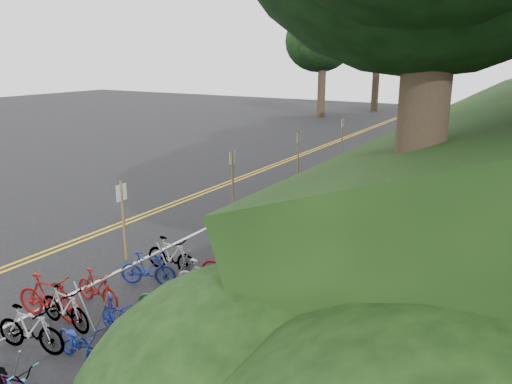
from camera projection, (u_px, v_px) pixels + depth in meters
road_markings at (221, 216)px, 19.53m from camera, size 7.47×80.00×0.01m
red_curb at (362, 222)px, 18.61m from camera, size 0.25×28.00×0.10m
bike_racks_rest at (308, 186)px, 20.55m from camera, size 1.14×23.00×1.17m
signposts_rest at (269, 162)px, 22.41m from camera, size 0.08×18.40×2.50m
bike_front at (49, 297)px, 11.75m from camera, size 0.81×1.93×1.13m
bike_valet at (78, 326)px, 10.66m from camera, size 3.20×9.99×1.09m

